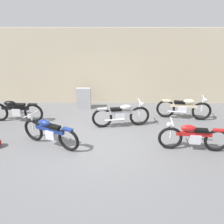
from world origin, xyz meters
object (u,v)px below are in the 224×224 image
Objects in this scene: stone_marker at (84,98)px; motorcycle_silver at (122,115)px; motorcycle_black at (15,110)px; motorcycle_cream at (184,108)px; motorcycle_red at (193,137)px; motorcycle_blue at (50,132)px.

stone_marker is 0.44× the size of motorcycle_silver.
motorcycle_silver reaches higher than motorcycle_black.
motorcycle_cream is 1.00× the size of motorcycle_red.
motorcycle_black is (-6.08, -0.32, 0.00)m from motorcycle_cream.
motorcycle_silver reaches higher than motorcycle_red.
motorcycle_red is (-0.35, -2.11, -0.00)m from motorcycle_cream.
motorcycle_blue is at bearing -157.14° from motorcycle_silver.
stone_marker is 0.48× the size of motorcycle_blue.
stone_marker is 2.61m from motorcycle_black.
motorcycle_blue reaches higher than motorcycle_cream.
motorcycle_silver is (1.49, -1.60, -0.01)m from stone_marker.
stone_marker is 0.45× the size of motorcycle_red.
motorcycle_silver is 1.02× the size of motorcycle_cream.
motorcycle_cream is 6.09m from motorcycle_black.
stone_marker is 2.18m from motorcycle_silver.
motorcycle_silver is 2.44m from motorcycle_red.
motorcycle_black is at bearing -167.24° from motorcycle_cream.
motorcycle_silver is at bearing -31.38° from motorcycle_red.
stone_marker is 0.45× the size of motorcycle_cream.
motorcycle_red is at bearing -41.58° from stone_marker.
motorcycle_black is 2.31m from motorcycle_blue.
motorcycle_black is (-2.29, -1.26, -0.01)m from stone_marker.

